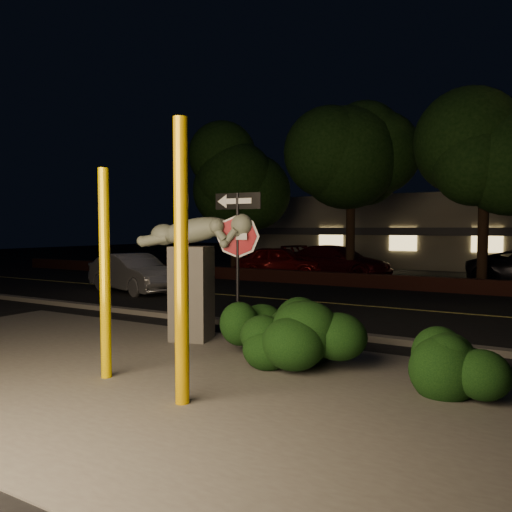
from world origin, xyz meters
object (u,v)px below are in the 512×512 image
at_px(yellow_pole_right, 181,263).
at_px(parked_car_darkred, 337,262).
at_px(yellow_pole_left, 105,274).
at_px(silver_sedan, 133,273).
at_px(signpost, 238,237).
at_px(sculpture, 194,263).
at_px(parked_car_red, 281,261).

height_order(yellow_pole_right, parked_car_darkred, yellow_pole_right).
distance_m(yellow_pole_left, silver_sedan, 9.97).
bearing_deg(parked_car_darkred, signpost, -157.97).
xyz_separation_m(signpost, sculpture, (-0.87, -0.20, -0.50)).
distance_m(silver_sedan, parked_car_darkred, 9.02).
height_order(signpost, parked_car_darkred, signpost).
relative_size(signpost, silver_sedan, 0.71).
bearing_deg(parked_car_red, signpost, -168.94).
bearing_deg(parked_car_red, parked_car_darkred, -88.08).
bearing_deg(yellow_pole_left, yellow_pole_right, -10.44).
xyz_separation_m(parked_car_red, parked_car_darkred, (2.43, 0.63, 0.02)).
distance_m(yellow_pole_right, silver_sedan, 11.33).
height_order(yellow_pole_left, yellow_pole_right, yellow_pole_right).
xyz_separation_m(yellow_pole_right, parked_car_red, (-6.36, 15.04, -1.06)).
relative_size(sculpture, silver_sedan, 0.61).
relative_size(signpost, parked_car_red, 0.70).
relative_size(yellow_pole_right, parked_car_red, 0.86).
bearing_deg(yellow_pole_right, yellow_pole_left, 169.56).
height_order(signpost, silver_sedan, signpost).
relative_size(parked_car_red, parked_car_darkred, 0.82).
bearing_deg(silver_sedan, parked_car_red, 2.01).
xyz_separation_m(yellow_pole_right, parked_car_darkred, (-3.93, 15.66, -1.03)).
bearing_deg(parked_car_darkred, silver_sedan, 161.14).
bearing_deg(sculpture, yellow_pole_left, -98.43).
bearing_deg(sculpture, parked_car_darkred, 81.49).
bearing_deg(yellow_pole_right, parked_car_red, 112.93).
bearing_deg(parked_car_red, silver_sedan, 153.19).
bearing_deg(sculpture, parked_car_red, 92.67).
bearing_deg(signpost, yellow_pole_left, -101.74).
xyz_separation_m(silver_sedan, parked_car_darkred, (4.29, 7.94, 0.06)).
xyz_separation_m(yellow_pole_right, sculpture, (-2.01, 2.90, -0.24)).
bearing_deg(silver_sedan, sculpture, -111.59).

